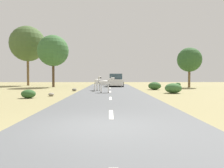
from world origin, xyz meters
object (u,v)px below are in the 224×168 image
at_px(bush_2, 28,94).
at_px(rock_1, 51,94).
at_px(tree_1, 28,44).
at_px(tree_2, 53,51).
at_px(zebra_0, 97,82).
at_px(car_0, 115,81).
at_px(rock_0, 74,90).
at_px(zebra_2, 106,83).
at_px(tree_4, 189,60).
at_px(bush_1, 155,86).
at_px(bush_4, 178,84).
at_px(bush_0, 173,88).

distance_m(bush_2, rock_1, 1.86).
relative_size(tree_1, tree_2, 1.32).
xyz_separation_m(zebra_0, bush_2, (-4.33, -7.01, -0.64)).
distance_m(car_0, rock_0, 9.46).
xyz_separation_m(zebra_0, zebra_2, (0.89, -2.88, -0.05)).
xyz_separation_m(zebra_2, car_0, (1.14, 11.13, -0.03)).
height_order(tree_4, bush_1, tree_4).
bearing_deg(bush_4, bush_1, -121.77).
bearing_deg(tree_4, bush_0, -116.92).
bearing_deg(car_0, zebra_0, -106.40).
distance_m(car_0, bush_2, 16.54).
distance_m(bush_1, rock_1, 11.94).
xyz_separation_m(zebra_2, rock_1, (-4.04, -2.70, -0.76)).
bearing_deg(zebra_2, zebra_0, -164.41).
xyz_separation_m(zebra_2, bush_1, (5.26, 4.79, -0.47)).
relative_size(tree_4, bush_4, 6.28).
distance_m(car_0, tree_2, 9.25).
bearing_deg(bush_4, car_0, -168.46).
bearing_deg(car_0, tree_1, 160.70).
relative_size(zebra_0, tree_4, 0.29).
distance_m(tree_2, bush_1, 14.35).
bearing_deg(zebra_2, bush_4, 139.93).
distance_m(tree_1, bush_4, 23.55).
height_order(zebra_0, bush_0, zebra_0).
bearing_deg(zebra_2, bush_2, -53.25).
bearing_deg(tree_1, rock_0, -53.74).
bearing_deg(bush_1, car_0, 123.01).
height_order(bush_0, bush_4, bush_0).
relative_size(tree_4, rock_1, 12.20).
bearing_deg(zebra_2, car_0, 172.59).
xyz_separation_m(zebra_0, tree_1, (-11.39, 12.28, 5.48)).
bearing_deg(zebra_0, car_0, -131.39).
xyz_separation_m(zebra_0, bush_0, (6.80, -2.91, -0.49)).
bearing_deg(bush_1, tree_1, 149.41).
bearing_deg(car_0, bush_1, -59.59).
distance_m(zebra_2, car_0, 11.19).
height_order(zebra_0, tree_1, tree_1).
xyz_separation_m(bush_1, bush_4, (5.09, 8.22, -0.17)).
bearing_deg(tree_1, rock_1, -65.24).
distance_m(car_0, bush_0, 12.15).
distance_m(bush_0, bush_1, 4.87).
bearing_deg(rock_0, bush_1, 13.64).
height_order(zebra_2, rock_1, zebra_2).
bearing_deg(tree_4, car_0, 169.57).
xyz_separation_m(tree_1, tree_4, (22.97, -5.78, -2.83)).
relative_size(car_0, rock_0, 9.56).
relative_size(zebra_0, bush_4, 1.80).
xyz_separation_m(zebra_0, tree_2, (-6.29, 7.55, 3.90)).
xyz_separation_m(bush_4, rock_1, (-14.39, -15.71, -0.12)).
bearing_deg(zebra_0, bush_2, 30.70).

